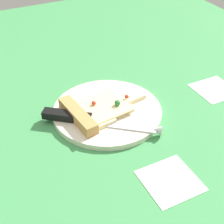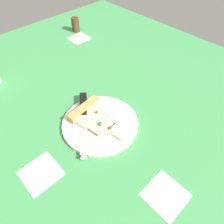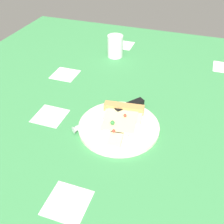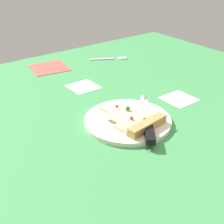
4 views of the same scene
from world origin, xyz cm
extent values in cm
cube|color=#3D8C4C|center=(0.00, 0.00, -1.50)|extent=(141.83, 141.83, 3.00)
cube|color=white|center=(-8.24, 21.34, -0.10)|extent=(9.00, 9.00, 0.20)
cube|color=white|center=(-33.33, 3.02, -0.10)|extent=(9.00, 9.00, 0.20)
cylinder|color=silver|center=(-6.81, -0.26, 0.59)|extent=(22.93, 22.93, 1.19)
cube|color=beige|center=(-2.84, 0.23, 1.69)|extent=(7.29, 11.65, 1.00)
cube|color=beige|center=(-8.30, -0.44, 1.69)|extent=(6.43, 7.83, 1.00)
cube|color=beige|center=(-13.26, -1.05, 1.69)|extent=(5.60, 4.21, 1.00)
cube|color=#F2E099|center=(-5.82, -0.14, 2.34)|extent=(11.05, 10.35, 0.30)
cube|color=tan|center=(0.14, 0.59, 2.29)|extent=(4.04, 12.23, 2.20)
sphere|color=red|center=(-4.21, -0.95, 2.96)|extent=(0.95, 0.95, 0.95)
sphere|color=red|center=(-11.42, 0.38, 2.94)|extent=(0.91, 0.91, 0.91)
sphere|color=#2D7A38|center=(-8.52, 1.34, 3.11)|extent=(1.24, 1.24, 1.24)
cube|color=silver|center=(-7.57, 6.88, 1.34)|extent=(10.68, 8.97, 0.30)
cone|color=silver|center=(-12.30, 10.58, 1.34)|extent=(2.81, 2.81, 2.00)
cube|color=black|center=(1.88, -0.51, 1.99)|extent=(9.23, 7.89, 1.60)
cube|color=silver|center=(-51.61, 23.37, 0.40)|extent=(5.85, 9.35, 0.80)
cube|color=silver|center=(-47.54, 30.83, 0.40)|extent=(3.83, 4.31, 0.80)
cube|color=#E54C47|center=(-55.75, 2.16, 0.20)|extent=(14.79, 14.79, 0.40)
camera|label=1|loc=(16.89, 49.89, 42.86)|focal=52.83mm
camera|label=2|loc=(-37.73, 24.63, 48.52)|focal=32.73mm
camera|label=3|loc=(-61.56, -16.83, 50.59)|focal=42.91mm
camera|label=4|loc=(46.97, -45.63, 41.97)|focal=49.87mm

